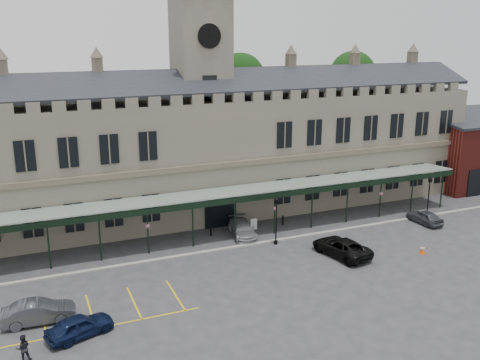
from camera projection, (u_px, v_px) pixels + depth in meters
name	position (u px, v px, depth m)	size (l,w,h in m)	color
ground	(269.00, 271.00, 42.54)	(140.00, 140.00, 0.00)	#2F2F32
station_building	(203.00, 152.00, 54.94)	(60.00, 10.36, 17.30)	#5E5B4E
clock_tower	(201.00, 87.00, 53.23)	(5.60, 5.60, 24.80)	#5E5B4E
canopy	(234.00, 214.00, 48.53)	(50.00, 4.10, 4.30)	#8C9E93
brick_annex	(473.00, 152.00, 65.58)	(12.40, 8.36, 9.23)	maroon
kerb	(242.00, 246.00, 47.41)	(60.00, 0.40, 0.12)	gray
parking_markings	(92.00, 315.00, 36.01)	(16.00, 6.00, 0.01)	gold
tree_behind_mid	(240.00, 80.00, 64.28)	(6.00, 6.00, 16.00)	#332314
tree_behind_right	(353.00, 75.00, 70.22)	(6.00, 6.00, 16.00)	#332314
lamp_post_mid	(276.00, 216.00, 47.27)	(0.42, 0.42, 4.49)	black
lamp_post_right	(429.00, 193.00, 54.12)	(0.42, 0.42, 4.43)	black
traffic_cone	(422.00, 249.00, 45.79)	(0.49, 0.49, 0.78)	#DC4F06
sign_board	(254.00, 224.00, 51.32)	(0.64, 0.15, 1.09)	black
bollard_left	(211.00, 231.00, 49.76)	(0.17, 0.17, 0.95)	black
bollard_right	(283.00, 220.00, 52.57)	(0.17, 0.17, 0.96)	black
car_left_a	(80.00, 326.00, 33.28)	(1.70, 4.23, 1.44)	#0B1533
car_left_b	(39.00, 312.00, 34.85)	(1.62, 4.64, 1.53)	#3B3E43
car_taxi	(242.00, 229.00, 49.70)	(1.96, 4.83, 1.40)	gray
car_van	(341.00, 247.00, 45.31)	(2.55, 5.53, 1.54)	black
car_right_a	(424.00, 217.00, 52.95)	(1.60, 3.98, 1.36)	#3B3E43
person_b	(23.00, 348.00, 30.77)	(0.81, 0.63, 1.67)	black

